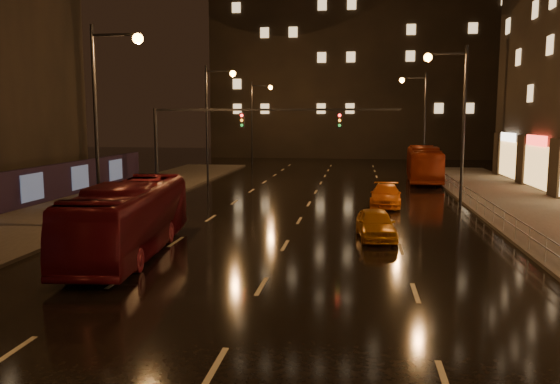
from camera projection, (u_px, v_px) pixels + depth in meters
name	position (u px, v px, depth m)	size (l,w,h in m)	color
ground	(306.00, 209.00, 33.85)	(140.00, 140.00, 0.00)	black
sidewalk_left	(60.00, 216.00, 30.80)	(7.00, 70.00, 0.15)	#38332D
building_distant	(365.00, 36.00, 81.95)	(44.00, 16.00, 36.00)	black
traffic_signal	(226.00, 132.00, 33.92)	(15.31, 0.32, 6.20)	black
railing_right	(485.00, 203.00, 30.35)	(0.05, 56.00, 1.00)	#99999E
bus_red	(130.00, 218.00, 22.39)	(2.49, 10.66, 2.97)	#500B13
bus_curb	(424.00, 164.00, 48.59)	(2.62, 11.19, 3.12)	maroon
taxi_near	(376.00, 224.00, 25.35)	(1.63, 4.05, 1.38)	#C77A12
taxi_far	(386.00, 196.00, 34.85)	(1.90, 4.68, 1.36)	orange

